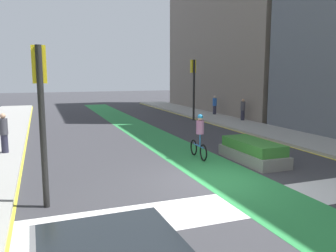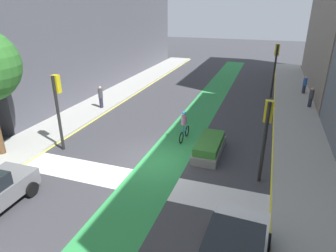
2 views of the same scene
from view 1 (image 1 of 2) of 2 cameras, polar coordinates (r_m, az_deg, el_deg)
ground_plane at (r=11.48m, az=7.63°, el=-9.06°), size 120.00×120.00×0.00m
bike_lane_paint at (r=11.80m, az=10.54°, el=-8.62°), size 2.40×60.00×0.01m
crosswalk_band at (r=9.86m, az=13.21°, el=-12.20°), size 12.00×1.80×0.01m
curb_stripe_left at (r=10.27m, az=-24.19°, el=-11.90°), size 0.16×60.00×0.01m
traffic_signal_near_left at (r=9.37m, az=-20.31°, el=4.81°), size 0.35×0.52×4.18m
traffic_signal_far_right at (r=26.01m, az=4.22°, el=7.88°), size 0.35×0.52×4.51m
cyclist_in_lane at (r=14.23m, az=5.22°, el=-1.55°), size 0.32×1.73×1.86m
pedestrian_sidewalk_right_a at (r=28.85m, az=7.72°, el=3.47°), size 0.34×0.34×1.54m
pedestrian_sidewalk_left_a at (r=16.13m, az=-25.51°, el=-1.01°), size 0.34×0.34×1.69m
pedestrian_sidewalk_right_b at (r=25.49m, az=12.27°, el=2.70°), size 0.34×0.34×1.55m
median_planter at (r=14.19m, az=13.84°, el=-4.13°), size 1.32×3.20×0.85m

